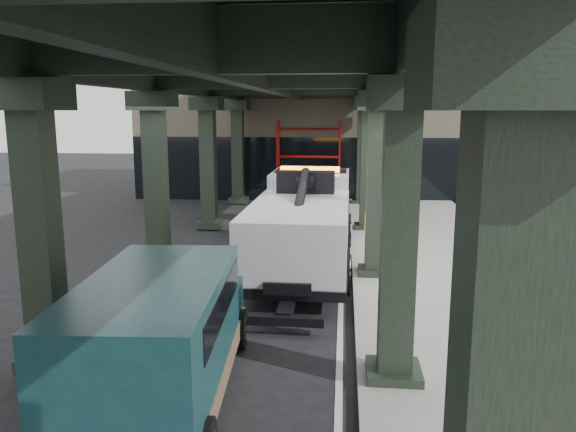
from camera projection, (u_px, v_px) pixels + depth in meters
The scene contains 8 objects.
ground at pixel (270, 300), 13.55m from camera, with size 90.00×90.00×0.00m, color black.
sidewalk at pixel (446, 278), 15.05m from camera, with size 5.00×40.00×0.15m, color gray.
lane_stripe at pixel (341, 277), 15.33m from camera, with size 0.12×38.00×0.01m, color silver.
viaduct at pixel (264, 73), 14.53m from camera, with size 7.40×32.00×6.40m.
building at pixel (350, 119), 32.17m from camera, with size 22.00×10.00×8.00m, color #C6B793.
scaffolding at pixel (309, 160), 27.47m from camera, with size 3.08×0.88×4.00m.
tow_truck at pixel (305, 219), 16.20m from camera, with size 2.78×8.87×2.89m.
towed_van at pixel (161, 336), 8.48m from camera, with size 2.41×5.38×2.13m.
Camera 1 is at (1.71, -12.83, 4.50)m, focal length 35.00 mm.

